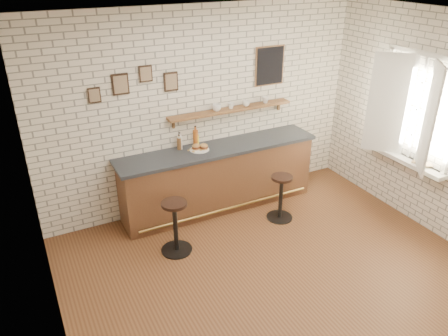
{
  "coord_description": "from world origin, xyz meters",
  "views": [
    {
      "loc": [
        -2.53,
        -3.62,
        3.59
      ],
      "look_at": [
        -0.23,
        0.9,
        1.09
      ],
      "focal_mm": 35.0,
      "sensor_mm": 36.0,
      "label": 1
    }
  ],
  "objects_px": {
    "sandwich_plate": "(199,150)",
    "ciabatta_sandwich": "(200,147)",
    "bitters_bottle_brown": "(179,143)",
    "bar_stool_left": "(175,225)",
    "bitters_bottle_white": "(180,142)",
    "bar_stool_right": "(281,196)",
    "shelf_cup_d": "(265,100)",
    "book_lower": "(419,165)",
    "shelf_cup_c": "(246,103)",
    "bar_counter": "(219,177)",
    "bitters_bottle_amber": "(196,138)",
    "shelf_cup_a": "(217,107)",
    "book_upper": "(419,163)",
    "shelf_cup_b": "(231,106)"
  },
  "relations": [
    {
      "from": "bar_counter",
      "to": "ciabatta_sandwich",
      "type": "xyz_separation_m",
      "value": [
        -0.29,
        0.03,
        0.55
      ]
    },
    {
      "from": "sandwich_plate",
      "to": "book_lower",
      "type": "bearing_deg",
      "value": -33.42
    },
    {
      "from": "ciabatta_sandwich",
      "to": "bar_stool_left",
      "type": "xyz_separation_m",
      "value": [
        -0.73,
        -0.81,
        -0.66
      ]
    },
    {
      "from": "bar_counter",
      "to": "bar_stool_right",
      "type": "bearing_deg",
      "value": -47.8
    },
    {
      "from": "bar_counter",
      "to": "sandwich_plate",
      "type": "height_order",
      "value": "sandwich_plate"
    },
    {
      "from": "bitters_bottle_white",
      "to": "book_lower",
      "type": "bearing_deg",
      "value": -33.41
    },
    {
      "from": "bar_stool_right",
      "to": "shelf_cup_c",
      "type": "distance_m",
      "value": 1.5
    },
    {
      "from": "sandwich_plate",
      "to": "shelf_cup_a",
      "type": "height_order",
      "value": "shelf_cup_a"
    },
    {
      "from": "shelf_cup_b",
      "to": "shelf_cup_d",
      "type": "distance_m",
      "value": 0.6
    },
    {
      "from": "bar_stool_left",
      "to": "shelf_cup_c",
      "type": "height_order",
      "value": "shelf_cup_c"
    },
    {
      "from": "bar_stool_right",
      "to": "book_lower",
      "type": "height_order",
      "value": "book_lower"
    },
    {
      "from": "ciabatta_sandwich",
      "to": "book_lower",
      "type": "distance_m",
      "value": 3.09
    },
    {
      "from": "sandwich_plate",
      "to": "shelf_cup_d",
      "type": "xyz_separation_m",
      "value": [
        1.21,
        0.17,
        0.53
      ]
    },
    {
      "from": "bitters_bottle_amber",
      "to": "shelf_cup_d",
      "type": "distance_m",
      "value": 1.27
    },
    {
      "from": "bar_counter",
      "to": "bitters_bottle_white",
      "type": "distance_m",
      "value": 0.83
    },
    {
      "from": "bitters_bottle_white",
      "to": "shelf_cup_c",
      "type": "relative_size",
      "value": 2.35
    },
    {
      "from": "bitters_bottle_brown",
      "to": "bar_stool_left",
      "type": "height_order",
      "value": "bitters_bottle_brown"
    },
    {
      "from": "sandwich_plate",
      "to": "book_upper",
      "type": "height_order",
      "value": "sandwich_plate"
    },
    {
      "from": "bitters_bottle_brown",
      "to": "bitters_bottle_white",
      "type": "relative_size",
      "value": 0.89
    },
    {
      "from": "ciabatta_sandwich",
      "to": "shelf_cup_d",
      "type": "distance_m",
      "value": 1.31
    },
    {
      "from": "bitters_bottle_brown",
      "to": "book_upper",
      "type": "relative_size",
      "value": 1.05
    },
    {
      "from": "shelf_cup_d",
      "to": "bitters_bottle_white",
      "type": "bearing_deg",
      "value": 159.38
    },
    {
      "from": "bar_stool_left",
      "to": "bitters_bottle_amber",
      "type": "bearing_deg",
      "value": 52.84
    },
    {
      "from": "ciabatta_sandwich",
      "to": "book_lower",
      "type": "relative_size",
      "value": 1.12
    },
    {
      "from": "bitters_bottle_amber",
      "to": "shelf_cup_b",
      "type": "bearing_deg",
      "value": 1.13
    },
    {
      "from": "bitters_bottle_amber",
      "to": "bar_stool_left",
      "type": "relative_size",
      "value": 0.42
    },
    {
      "from": "sandwich_plate",
      "to": "bitters_bottle_amber",
      "type": "xyz_separation_m",
      "value": [
        0.01,
        0.16,
        0.12
      ]
    },
    {
      "from": "bitters_bottle_amber",
      "to": "bar_stool_left",
      "type": "xyz_separation_m",
      "value": [
        -0.74,
        -0.97,
        -0.74
      ]
    },
    {
      "from": "bitters_bottle_white",
      "to": "ciabatta_sandwich",
      "type": "bearing_deg",
      "value": -32.09
    },
    {
      "from": "bitters_bottle_white",
      "to": "shelf_cup_a",
      "type": "relative_size",
      "value": 1.95
    },
    {
      "from": "bar_stool_right",
      "to": "bar_stool_left",
      "type": "bearing_deg",
      "value": -178.21
    },
    {
      "from": "sandwich_plate",
      "to": "bitters_bottle_brown",
      "type": "bearing_deg",
      "value": 147.6
    },
    {
      "from": "sandwich_plate",
      "to": "book_lower",
      "type": "height_order",
      "value": "sandwich_plate"
    },
    {
      "from": "bitters_bottle_brown",
      "to": "ciabatta_sandwich",
      "type": "bearing_deg",
      "value": -31.32
    },
    {
      "from": "bitters_bottle_brown",
      "to": "bitters_bottle_white",
      "type": "bearing_deg",
      "value": 0.0
    },
    {
      "from": "shelf_cup_c",
      "to": "bitters_bottle_amber",
      "type": "bearing_deg",
      "value": 122.8
    },
    {
      "from": "sandwich_plate",
      "to": "ciabatta_sandwich",
      "type": "bearing_deg",
      "value": 0.0
    },
    {
      "from": "bitters_bottle_white",
      "to": "shelf_cup_c",
      "type": "height_order",
      "value": "shelf_cup_c"
    },
    {
      "from": "bar_counter",
      "to": "shelf_cup_c",
      "type": "relative_size",
      "value": 27.95
    },
    {
      "from": "book_upper",
      "to": "bar_stool_right",
      "type": "bearing_deg",
      "value": -178.67
    },
    {
      "from": "shelf_cup_b",
      "to": "bitters_bottle_amber",
      "type": "bearing_deg",
      "value": 119.98
    },
    {
      "from": "bar_stool_right",
      "to": "shelf_cup_c",
      "type": "height_order",
      "value": "shelf_cup_c"
    },
    {
      "from": "shelf_cup_a",
      "to": "book_lower",
      "type": "bearing_deg",
      "value": -40.22
    },
    {
      "from": "bar_stool_right",
      "to": "shelf_cup_d",
      "type": "bearing_deg",
      "value": 74.76
    },
    {
      "from": "shelf_cup_b",
      "to": "shelf_cup_d",
      "type": "relative_size",
      "value": 0.88
    },
    {
      "from": "bitters_bottle_amber",
      "to": "shelf_cup_d",
      "type": "xyz_separation_m",
      "value": [
        1.2,
        0.01,
        0.41
      ]
    },
    {
      "from": "bar_stool_right",
      "to": "shelf_cup_a",
      "type": "distance_m",
      "value": 1.61
    },
    {
      "from": "bitters_bottle_brown",
      "to": "book_upper",
      "type": "distance_m",
      "value": 3.39
    },
    {
      "from": "bar_counter",
      "to": "book_upper",
      "type": "relative_size",
      "value": 13.92
    },
    {
      "from": "bar_stool_right",
      "to": "shelf_cup_d",
      "type": "distance_m",
      "value": 1.52
    }
  ]
}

